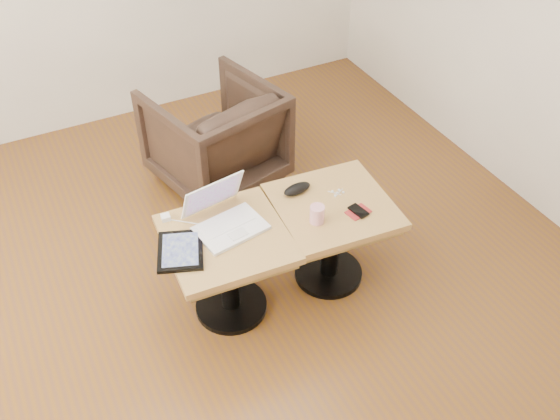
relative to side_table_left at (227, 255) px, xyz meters
name	(u,v)px	position (x,y,z in m)	size (l,w,h in m)	color
room_shell	(168,110)	(-0.23, -0.13, 0.96)	(4.52, 4.52, 2.71)	brown
side_table_left	(227,255)	(0.00, 0.00, 0.00)	(0.60, 0.60, 0.52)	black
side_table_right	(332,223)	(0.57, -0.03, 0.00)	(0.62, 0.62, 0.52)	black
laptop	(225,217)	(0.03, 0.08, 0.17)	(0.37, 0.35, 0.22)	white
tablet	(180,251)	(-0.23, 0.00, 0.14)	(0.28, 0.32, 0.02)	black
charging_adapter	(166,217)	(-0.21, 0.24, 0.14)	(0.04, 0.04, 0.03)	white
glasses_case	(297,189)	(0.45, 0.13, 0.15)	(0.16, 0.07, 0.05)	black
striped_cup	(317,214)	(0.43, -0.10, 0.18)	(0.07, 0.07, 0.09)	#D2486B
earbuds_tangle	(337,193)	(0.63, 0.03, 0.14)	(0.07, 0.05, 0.01)	white
phone_on_sleeve	(358,211)	(0.65, -0.14, 0.14)	(0.13, 0.11, 0.01)	maroon
armchair	(215,136)	(0.37, 1.06, -0.06)	(0.71, 0.73, 0.66)	black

